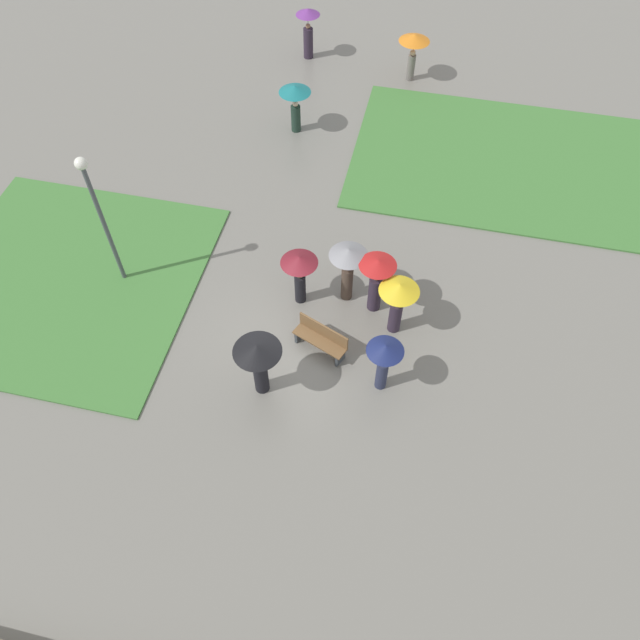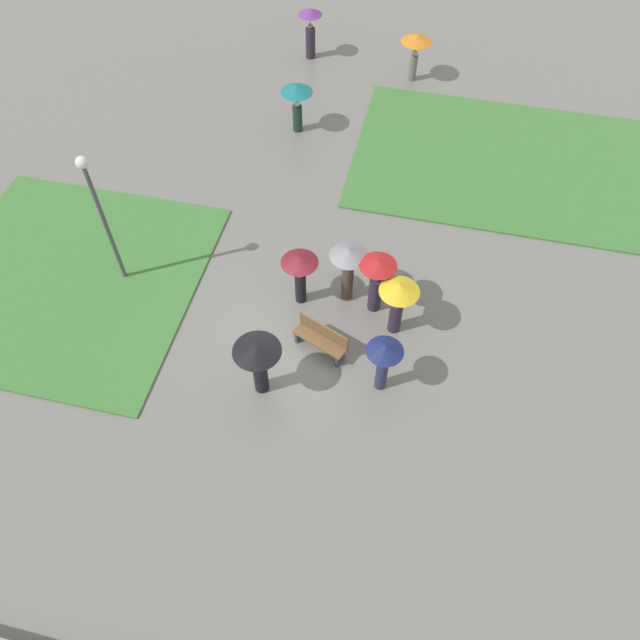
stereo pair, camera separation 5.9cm
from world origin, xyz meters
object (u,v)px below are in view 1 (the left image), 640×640
Objects in this scene: lamp_post at (98,207)px; lone_walker_far_path at (308,26)px; crowd_person_maroon at (299,269)px; crowd_person_black at (258,358)px; crowd_person_grey at (348,263)px; crowd_person_red at (376,277)px; crowd_person_navy at (384,357)px; park_bench at (321,338)px; crowd_person_yellow at (398,297)px; lone_walker_near_lawn at (295,97)px; lone_walker_mid_plaza at (414,44)px.

lamp_post is 13.04m from lone_walker_far_path.
crowd_person_maroon is 3.07m from crowd_person_black.
crowd_person_grey reaches higher than crowd_person_red.
crowd_person_navy is at bearing -175.96° from crowd_person_black.
crowd_person_black is (-1.21, -1.54, 0.94)m from park_bench.
crowd_person_maroon is 12.63m from lone_walker_far_path.
lamp_post is 2.28× the size of crowd_person_black.
crowd_person_grey is (6.49, 0.75, -1.39)m from lamp_post.
crowd_person_red is at bearing -159.06° from crowd_person_yellow.
crowd_person_red is at bearing -11.46° from crowd_person_maroon.
crowd_person_maroon is 0.90× the size of lone_walker_far_path.
crowd_person_grey is 1.08× the size of crowd_person_navy.
lone_walker_far_path is (-3.61, 13.86, 0.83)m from park_bench.
lone_walker_far_path is at bearing 176.89° from crowd_person_yellow.
lone_walker_far_path reaches higher than crowd_person_navy.
crowd_person_grey is at bearing 1.26° from crowd_person_maroon.
lone_walker_far_path is at bearing 78.58° from lamp_post.
crowd_person_grey is 1.02× the size of crowd_person_black.
lone_walker_near_lawn is at bearing 67.82° from lamp_post.
lamp_post is 6.68m from crowd_person_grey.
lamp_post reaches higher than lone_walker_near_lawn.
crowd_person_maroon is (5.24, 0.35, -1.49)m from lamp_post.
crowd_person_red is (-0.61, 2.50, -0.03)m from crowd_person_navy.
crowd_person_yellow is at bearing -45.36° from crowd_person_red.
crowd_person_grey is at bearing -145.37° from crowd_person_yellow.
crowd_person_yellow is 0.96× the size of crowd_person_red.
crowd_person_maroon reaches higher than park_bench.
crowd_person_navy is at bearing -13.92° from lamp_post.
crowd_person_maroon is at bearing 144.26° from park_bench.
lone_walker_far_path is at bearing -173.08° from lone_walker_mid_plaza.
park_bench is at bearing -76.68° from lone_walker_mid_plaza.
crowd_person_grey is 1.00× the size of crowd_person_red.
crowd_person_red is 13.05m from lone_walker_far_path.
lone_walker_far_path is (-3.92, 11.94, -0.14)m from crowd_person_grey.
crowd_person_red is (-0.67, 0.62, -0.09)m from crowd_person_yellow.
lone_walker_mid_plaza is (-1.12, 13.98, 0.15)m from crowd_person_navy.
lamp_post reaches higher than crowd_person_red.
lamp_post is 8.11m from crowd_person_yellow.
crowd_person_yellow is at bearing -168.40° from crowd_person_grey.
lone_walker_near_lawn is (3.23, 7.92, -1.48)m from lamp_post.
park_bench is 6.71m from lamp_post.
crowd_person_red is 0.98× the size of lone_walker_far_path.
crowd_person_maroon is 0.99× the size of crowd_person_navy.
crowd_person_yellow is 1.04× the size of crowd_person_navy.
lone_walker_mid_plaza is at bearing 159.52° from crowd_person_yellow.
crowd_person_yellow is at bearing 62.51° from lone_walker_near_lawn.
crowd_person_grey is at bearing -75.56° from lone_walker_mid_plaza.
crowd_person_red is 1.06× the size of lone_walker_mid_plaza.
crowd_person_grey is at bearing -105.18° from lone_walker_far_path.
park_bench is 2.09m from crowd_person_navy.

